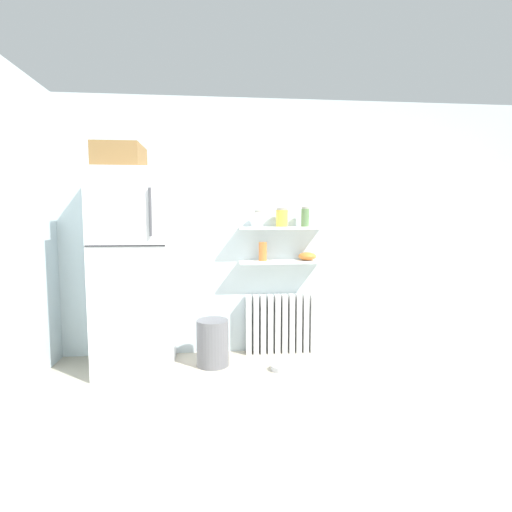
{
  "coord_description": "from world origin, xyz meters",
  "views": [
    {
      "loc": [
        -0.64,
        -2.12,
        1.42
      ],
      "look_at": [
        -0.27,
        1.6,
        1.05
      ],
      "focal_mm": 28.19,
      "sensor_mm": 36.0,
      "label": 1
    }
  ],
  "objects_px": {
    "storage_jar_0": "(258,219)",
    "vase": "(263,251)",
    "shelf_bowl": "(307,256)",
    "radiator": "(281,324)",
    "trash_bin": "(213,343)",
    "refrigerator": "(134,266)",
    "storage_jar_1": "(282,218)",
    "pet_food_bowl": "(281,368)",
    "storage_jar_2": "(305,217)"
  },
  "relations": [
    {
      "from": "storage_jar_2",
      "to": "trash_bin",
      "type": "height_order",
      "value": "storage_jar_2"
    },
    {
      "from": "refrigerator",
      "to": "storage_jar_2",
      "type": "bearing_deg",
      "value": 8.38
    },
    {
      "from": "vase",
      "to": "refrigerator",
      "type": "bearing_deg",
      "value": -168.73
    },
    {
      "from": "refrigerator",
      "to": "shelf_bowl",
      "type": "height_order",
      "value": "refrigerator"
    },
    {
      "from": "storage_jar_1",
      "to": "pet_food_bowl",
      "type": "distance_m",
      "value": 1.46
    },
    {
      "from": "refrigerator",
      "to": "vase",
      "type": "distance_m",
      "value": 1.25
    },
    {
      "from": "radiator",
      "to": "trash_bin",
      "type": "relative_size",
      "value": 1.65
    },
    {
      "from": "storage_jar_1",
      "to": "vase",
      "type": "bearing_deg",
      "value": 180.0
    },
    {
      "from": "refrigerator",
      "to": "storage_jar_2",
      "type": "relative_size",
      "value": 10.25
    },
    {
      "from": "vase",
      "to": "pet_food_bowl",
      "type": "relative_size",
      "value": 1.08
    },
    {
      "from": "radiator",
      "to": "storage_jar_1",
      "type": "bearing_deg",
      "value": -90.0
    },
    {
      "from": "radiator",
      "to": "storage_jar_2",
      "type": "height_order",
      "value": "storage_jar_2"
    },
    {
      "from": "refrigerator",
      "to": "storage_jar_1",
      "type": "relative_size",
      "value": 10.99
    },
    {
      "from": "storage_jar_1",
      "to": "shelf_bowl",
      "type": "height_order",
      "value": "storage_jar_1"
    },
    {
      "from": "storage_jar_2",
      "to": "trash_bin",
      "type": "distance_m",
      "value": 1.54
    },
    {
      "from": "storage_jar_2",
      "to": "storage_jar_0",
      "type": "bearing_deg",
      "value": -180.0
    },
    {
      "from": "shelf_bowl",
      "to": "radiator",
      "type": "bearing_deg",
      "value": 173.56
    },
    {
      "from": "storage_jar_2",
      "to": "trash_bin",
      "type": "relative_size",
      "value": 0.45
    },
    {
      "from": "radiator",
      "to": "storage_jar_0",
      "type": "distance_m",
      "value": 1.12
    },
    {
      "from": "storage_jar_0",
      "to": "vase",
      "type": "relative_size",
      "value": 0.87
    },
    {
      "from": "refrigerator",
      "to": "shelf_bowl",
      "type": "distance_m",
      "value": 1.7
    },
    {
      "from": "storage_jar_2",
      "to": "shelf_bowl",
      "type": "xyz_separation_m",
      "value": [
        0.03,
        0.0,
        -0.4
      ]
    },
    {
      "from": "refrigerator",
      "to": "storage_jar_0",
      "type": "relative_size",
      "value": 12.49
    },
    {
      "from": "storage_jar_0",
      "to": "vase",
      "type": "bearing_deg",
      "value": 0.0
    },
    {
      "from": "storage_jar_2",
      "to": "shelf_bowl",
      "type": "distance_m",
      "value": 0.4
    },
    {
      "from": "shelf_bowl",
      "to": "pet_food_bowl",
      "type": "bearing_deg",
      "value": -126.84
    },
    {
      "from": "vase",
      "to": "shelf_bowl",
      "type": "xyz_separation_m",
      "value": [
        0.46,
        0.0,
        -0.05
      ]
    },
    {
      "from": "storage_jar_2",
      "to": "pet_food_bowl",
      "type": "relative_size",
      "value": 1.14
    },
    {
      "from": "radiator",
      "to": "shelf_bowl",
      "type": "bearing_deg",
      "value": -6.44
    },
    {
      "from": "storage_jar_1",
      "to": "refrigerator",
      "type": "bearing_deg",
      "value": -170.24
    },
    {
      "from": "radiator",
      "to": "storage_jar_0",
      "type": "height_order",
      "value": "storage_jar_0"
    },
    {
      "from": "radiator",
      "to": "pet_food_bowl",
      "type": "relative_size",
      "value": 4.12
    },
    {
      "from": "radiator",
      "to": "storage_jar_1",
      "type": "height_order",
      "value": "storage_jar_1"
    },
    {
      "from": "radiator",
      "to": "pet_food_bowl",
      "type": "bearing_deg",
      "value": -99.21
    },
    {
      "from": "radiator",
      "to": "storage_jar_0",
      "type": "relative_size",
      "value": 4.42
    },
    {
      "from": "storage_jar_2",
      "to": "vase",
      "type": "bearing_deg",
      "value": 180.0
    },
    {
      "from": "shelf_bowl",
      "to": "storage_jar_0",
      "type": "bearing_deg",
      "value": -180.0
    },
    {
      "from": "pet_food_bowl",
      "to": "vase",
      "type": "bearing_deg",
      "value": 103.86
    },
    {
      "from": "storage_jar_2",
      "to": "vase",
      "type": "distance_m",
      "value": 0.55
    },
    {
      "from": "refrigerator",
      "to": "storage_jar_1",
      "type": "bearing_deg",
      "value": 9.76
    },
    {
      "from": "refrigerator",
      "to": "pet_food_bowl",
      "type": "relative_size",
      "value": 11.65
    },
    {
      "from": "refrigerator",
      "to": "shelf_bowl",
      "type": "bearing_deg",
      "value": 8.25
    },
    {
      "from": "vase",
      "to": "pet_food_bowl",
      "type": "height_order",
      "value": "vase"
    },
    {
      "from": "shelf_bowl",
      "to": "refrigerator",
      "type": "bearing_deg",
      "value": -171.75
    },
    {
      "from": "vase",
      "to": "storage_jar_1",
      "type": "bearing_deg",
      "value": 0.0
    },
    {
      "from": "trash_bin",
      "to": "pet_food_bowl",
      "type": "relative_size",
      "value": 2.5
    },
    {
      "from": "vase",
      "to": "shelf_bowl",
      "type": "distance_m",
      "value": 0.46
    },
    {
      "from": "vase",
      "to": "trash_bin",
      "type": "distance_m",
      "value": 1.02
    },
    {
      "from": "storage_jar_1",
      "to": "shelf_bowl",
      "type": "xyz_separation_m",
      "value": [
        0.27,
        0.0,
        -0.39
      ]
    },
    {
      "from": "trash_bin",
      "to": "storage_jar_2",
      "type": "bearing_deg",
      "value": 15.74
    }
  ]
}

